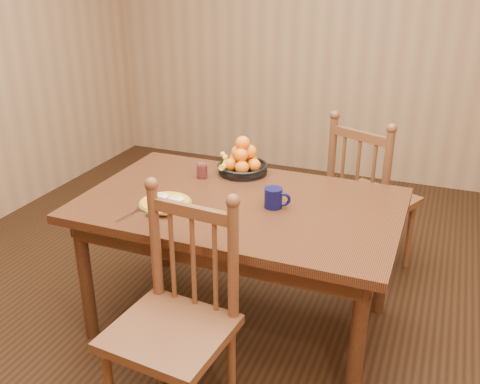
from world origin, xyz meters
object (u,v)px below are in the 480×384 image
at_px(breakfast_plate, 165,203).
at_px(fruit_bowl, 242,162).
at_px(chair_far, 369,198).
at_px(coffee_mug, 274,198).
at_px(dining_table, 240,216).
at_px(chair_near, 175,322).

bearing_deg(breakfast_plate, fruit_bowl, 70.76).
height_order(chair_far, coffee_mug, chair_far).
distance_m(chair_far, fruit_bowl, 0.88).
distance_m(breakfast_plate, coffee_mug, 0.54).
height_order(dining_table, chair_far, chair_far).
relative_size(chair_far, coffee_mug, 7.70).
xyz_separation_m(breakfast_plate, fruit_bowl, (0.19, 0.55, 0.05)).
bearing_deg(dining_table, coffee_mug, -1.93).
distance_m(chair_far, chair_near, 1.65).
bearing_deg(dining_table, chair_near, -90.27).
bearing_deg(chair_far, fruit_bowl, 59.35).
bearing_deg(chair_far, coffee_mug, 91.78).
distance_m(breakfast_plate, fruit_bowl, 0.59).
xyz_separation_m(chair_near, fruit_bowl, (-0.13, 1.08, 0.32)).
bearing_deg(breakfast_plate, chair_far, 50.02).
relative_size(chair_far, breakfast_plate, 3.48).
bearing_deg(breakfast_plate, dining_table, 28.70).
xyz_separation_m(dining_table, coffee_mug, (0.18, -0.01, 0.14)).
bearing_deg(coffee_mug, chair_far, 67.82).
bearing_deg(fruit_bowl, chair_near, -82.95).
distance_m(dining_table, chair_near, 0.73).
bearing_deg(coffee_mug, fruit_bowl, 130.31).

